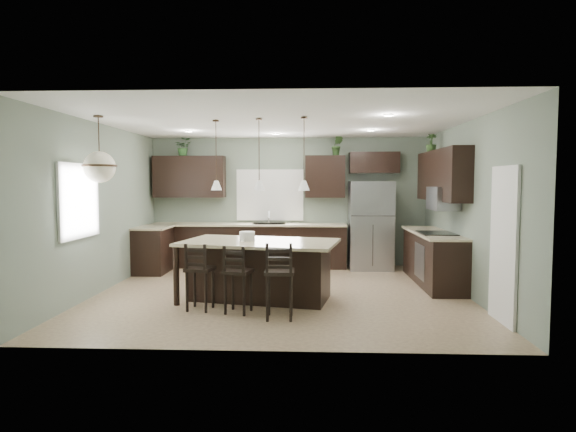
# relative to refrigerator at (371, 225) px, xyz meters

# --- Properties ---
(ground) EXTENTS (6.00, 6.00, 0.00)m
(ground) POSITION_rel_refrigerator_xyz_m (-1.76, -2.31, -0.93)
(ground) COLOR #9E8466
(ground) RESTS_ON ground
(pantry_door) EXTENTS (0.04, 0.82, 2.04)m
(pantry_door) POSITION_rel_refrigerator_xyz_m (1.22, -3.86, 0.09)
(pantry_door) COLOR white
(pantry_door) RESTS_ON ground
(window_back) EXTENTS (1.35, 0.02, 1.00)m
(window_back) POSITION_rel_refrigerator_xyz_m (-2.16, 0.42, 0.62)
(window_back) COLOR white
(window_back) RESTS_ON room_shell
(window_left) EXTENTS (0.02, 1.10, 1.00)m
(window_left) POSITION_rel_refrigerator_xyz_m (-4.74, -3.11, 0.62)
(window_left) COLOR white
(window_left) RESTS_ON room_shell
(left_return_cabs) EXTENTS (0.60, 0.90, 0.90)m
(left_return_cabs) POSITION_rel_refrigerator_xyz_m (-4.46, -0.61, -0.48)
(left_return_cabs) COLOR black
(left_return_cabs) RESTS_ON ground
(left_return_countertop) EXTENTS (0.66, 0.96, 0.04)m
(left_return_countertop) POSITION_rel_refrigerator_xyz_m (-4.44, -0.61, -0.01)
(left_return_countertop) COLOR beige
(left_return_countertop) RESTS_ON left_return_cabs
(back_lower_cabs) EXTENTS (4.20, 0.60, 0.90)m
(back_lower_cabs) POSITION_rel_refrigerator_xyz_m (-2.61, 0.14, -0.48)
(back_lower_cabs) COLOR black
(back_lower_cabs) RESTS_ON ground
(back_countertop) EXTENTS (4.20, 0.66, 0.04)m
(back_countertop) POSITION_rel_refrigerator_xyz_m (-2.61, 0.12, -0.01)
(back_countertop) COLOR beige
(back_countertop) RESTS_ON back_lower_cabs
(sink_inset) EXTENTS (0.70, 0.45, 0.01)m
(sink_inset) POSITION_rel_refrigerator_xyz_m (-2.16, 0.12, 0.01)
(sink_inset) COLOR gray
(sink_inset) RESTS_ON back_countertop
(faucet) EXTENTS (0.02, 0.02, 0.28)m
(faucet) POSITION_rel_refrigerator_xyz_m (-2.16, 0.09, 0.16)
(faucet) COLOR silver
(faucet) RESTS_ON back_countertop
(back_upper_left) EXTENTS (1.55, 0.34, 0.90)m
(back_upper_left) POSITION_rel_refrigerator_xyz_m (-3.91, 0.27, 1.02)
(back_upper_left) COLOR black
(back_upper_left) RESTS_ON room_shell
(back_upper_right) EXTENTS (0.85, 0.34, 0.90)m
(back_upper_right) POSITION_rel_refrigerator_xyz_m (-0.96, 0.27, 1.02)
(back_upper_right) COLOR black
(back_upper_right) RESTS_ON room_shell
(fridge_header) EXTENTS (1.05, 0.34, 0.45)m
(fridge_header) POSITION_rel_refrigerator_xyz_m (0.09, 0.27, 1.32)
(fridge_header) COLOR black
(fridge_header) RESTS_ON room_shell
(right_lower_cabs) EXTENTS (0.60, 2.35, 0.90)m
(right_lower_cabs) POSITION_rel_refrigerator_xyz_m (0.94, -1.44, -0.48)
(right_lower_cabs) COLOR black
(right_lower_cabs) RESTS_ON ground
(right_countertop) EXTENTS (0.66, 2.35, 0.04)m
(right_countertop) POSITION_rel_refrigerator_xyz_m (0.92, -1.44, -0.01)
(right_countertop) COLOR beige
(right_countertop) RESTS_ON right_lower_cabs
(cooktop) EXTENTS (0.58, 0.75, 0.02)m
(cooktop) POSITION_rel_refrigerator_xyz_m (0.92, -1.71, 0.02)
(cooktop) COLOR black
(cooktop) RESTS_ON right_countertop
(wall_oven_front) EXTENTS (0.01, 0.72, 0.60)m
(wall_oven_front) POSITION_rel_refrigerator_xyz_m (0.64, -1.71, -0.48)
(wall_oven_front) COLOR gray
(wall_oven_front) RESTS_ON right_lower_cabs
(right_upper_cabs) EXTENTS (0.34, 2.35, 0.90)m
(right_upper_cabs) POSITION_rel_refrigerator_xyz_m (1.07, -1.44, 1.02)
(right_upper_cabs) COLOR black
(right_upper_cabs) RESTS_ON room_shell
(microwave) EXTENTS (0.40, 0.75, 0.40)m
(microwave) POSITION_rel_refrigerator_xyz_m (1.02, -1.71, 0.62)
(microwave) COLOR gray
(microwave) RESTS_ON right_upper_cabs
(refrigerator) EXTENTS (0.90, 0.74, 1.85)m
(refrigerator) POSITION_rel_refrigerator_xyz_m (0.00, 0.00, 0.00)
(refrigerator) COLOR #97969F
(refrigerator) RESTS_ON ground
(kitchen_island) EXTENTS (2.57, 1.77, 0.92)m
(kitchen_island) POSITION_rel_refrigerator_xyz_m (-2.06, -2.80, -0.46)
(kitchen_island) COLOR black
(kitchen_island) RESTS_ON ground
(serving_dish) EXTENTS (0.24, 0.24, 0.14)m
(serving_dish) POSITION_rel_refrigerator_xyz_m (-2.26, -2.76, 0.07)
(serving_dish) COLOR silver
(serving_dish) RESTS_ON kitchen_island
(bar_stool_left) EXTENTS (0.41, 0.41, 0.97)m
(bar_stool_left) POSITION_rel_refrigerator_xyz_m (-2.85, -3.43, -0.44)
(bar_stool_left) COLOR black
(bar_stool_left) RESTS_ON ground
(bar_stool_center) EXTENTS (0.43, 0.43, 0.96)m
(bar_stool_center) POSITION_rel_refrigerator_xyz_m (-2.28, -3.56, -0.44)
(bar_stool_center) COLOR black
(bar_stool_center) RESTS_ON ground
(bar_stool_right) EXTENTS (0.39, 0.39, 1.04)m
(bar_stool_right) POSITION_rel_refrigerator_xyz_m (-1.69, -3.82, -0.40)
(bar_stool_right) COLOR black
(bar_stool_right) RESTS_ON ground
(pendant_left) EXTENTS (0.17, 0.17, 1.10)m
(pendant_left) POSITION_rel_refrigerator_xyz_m (-2.75, -2.66, 1.32)
(pendant_left) COLOR silver
(pendant_left) RESTS_ON room_shell
(pendant_center) EXTENTS (0.17, 0.17, 1.10)m
(pendant_center) POSITION_rel_refrigerator_xyz_m (-2.06, -2.80, 1.32)
(pendant_center) COLOR silver
(pendant_center) RESTS_ON room_shell
(pendant_right) EXTENTS (0.17, 0.17, 1.10)m
(pendant_right) POSITION_rel_refrigerator_xyz_m (-1.37, -2.93, 1.32)
(pendant_right) COLOR white
(pendant_right) RESTS_ON room_shell
(chandelier) EXTENTS (0.50, 0.50, 0.98)m
(chandelier) POSITION_rel_refrigerator_xyz_m (-4.36, -3.22, 1.39)
(chandelier) COLOR #F0E7C4
(chandelier) RESTS_ON room_shell
(plant_back_left) EXTENTS (0.40, 0.36, 0.38)m
(plant_back_left) POSITION_rel_refrigerator_xyz_m (-4.03, 0.24, 1.67)
(plant_back_left) COLOR #2A5424
(plant_back_left) RESTS_ON back_upper_left
(plant_back_right) EXTENTS (0.26, 0.22, 0.44)m
(plant_back_right) POSITION_rel_refrigerator_xyz_m (-0.70, 0.24, 1.69)
(plant_back_right) COLOR #2C4A20
(plant_back_right) RESTS_ON back_upper_right
(plant_right_wall) EXTENTS (0.27, 0.27, 0.36)m
(plant_right_wall) POSITION_rel_refrigerator_xyz_m (1.04, -0.74, 1.66)
(plant_right_wall) COLOR #2B481F
(plant_right_wall) RESTS_ON right_upper_cabs
(room_shell) EXTENTS (6.00, 6.00, 6.00)m
(room_shell) POSITION_rel_refrigerator_xyz_m (-1.76, -2.31, 0.77)
(room_shell) COLOR slate
(room_shell) RESTS_ON ground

